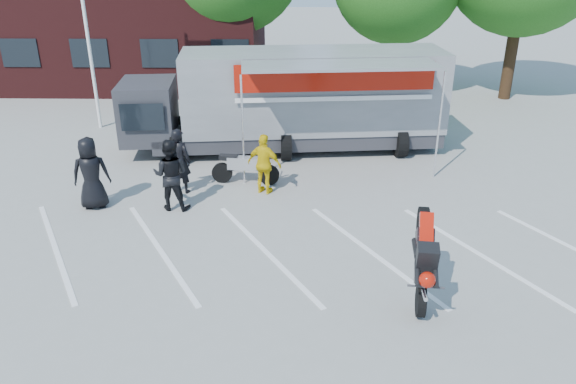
{
  "coord_description": "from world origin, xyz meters",
  "views": [
    {
      "loc": [
        0.94,
        -10.01,
        6.49
      ],
      "look_at": [
        0.7,
        1.4,
        1.3
      ],
      "focal_mm": 35.0,
      "sensor_mm": 36.0,
      "label": 1
    }
  ],
  "objects_px": {
    "transporter_truck": "(297,149)",
    "stunt_bike_rider": "(416,295)",
    "spectator_leather_a": "(91,173)",
    "spectator_leather_b": "(179,161)",
    "parked_motorcycle": "(246,183)",
    "spectator_leather_c": "(171,175)",
    "spectator_hivis": "(264,164)"
  },
  "relations": [
    {
      "from": "spectator_leather_a",
      "to": "spectator_leather_c",
      "type": "distance_m",
      "value": 2.07
    },
    {
      "from": "spectator_leather_a",
      "to": "spectator_hivis",
      "type": "distance_m",
      "value": 4.52
    },
    {
      "from": "transporter_truck",
      "to": "spectator_leather_b",
      "type": "distance_m",
      "value": 4.89
    },
    {
      "from": "transporter_truck",
      "to": "parked_motorcycle",
      "type": "relative_size",
      "value": 5.1
    },
    {
      "from": "spectator_leather_b",
      "to": "spectator_leather_c",
      "type": "height_order",
      "value": "spectator_leather_c"
    },
    {
      "from": "transporter_truck",
      "to": "parked_motorcycle",
      "type": "xyz_separation_m",
      "value": [
        -1.48,
        -2.95,
        0.0
      ]
    },
    {
      "from": "spectator_hivis",
      "to": "spectator_leather_c",
      "type": "bearing_deg",
      "value": 46.09
    },
    {
      "from": "stunt_bike_rider",
      "to": "transporter_truck",
      "type": "bearing_deg",
      "value": 112.67
    },
    {
      "from": "stunt_bike_rider",
      "to": "parked_motorcycle",
      "type": "bearing_deg",
      "value": 132.03
    },
    {
      "from": "parked_motorcycle",
      "to": "spectator_leather_c",
      "type": "bearing_deg",
      "value": 139.0
    },
    {
      "from": "stunt_bike_rider",
      "to": "spectator_hivis",
      "type": "bearing_deg",
      "value": 130.9
    },
    {
      "from": "spectator_leather_c",
      "to": "spectator_leather_a",
      "type": "bearing_deg",
      "value": 3.3
    },
    {
      "from": "spectator_leather_a",
      "to": "stunt_bike_rider",
      "type": "bearing_deg",
      "value": 139.66
    },
    {
      "from": "parked_motorcycle",
      "to": "spectator_leather_a",
      "type": "bearing_deg",
      "value": 118.7
    },
    {
      "from": "transporter_truck",
      "to": "stunt_bike_rider",
      "type": "relative_size",
      "value": 4.93
    },
    {
      "from": "spectator_leather_a",
      "to": "spectator_leather_b",
      "type": "height_order",
      "value": "spectator_leather_a"
    },
    {
      "from": "parked_motorcycle",
      "to": "spectator_leather_c",
      "type": "height_order",
      "value": "spectator_leather_c"
    },
    {
      "from": "parked_motorcycle",
      "to": "spectator_leather_c",
      "type": "distance_m",
      "value": 2.59
    },
    {
      "from": "spectator_leather_b",
      "to": "spectator_leather_c",
      "type": "xyz_separation_m",
      "value": [
        -0.01,
        -1.04,
        0.03
      ]
    },
    {
      "from": "transporter_truck",
      "to": "spectator_leather_a",
      "type": "distance_m",
      "value": 7.07
    },
    {
      "from": "spectator_leather_c",
      "to": "spectator_hivis",
      "type": "height_order",
      "value": "spectator_leather_c"
    },
    {
      "from": "transporter_truck",
      "to": "parked_motorcycle",
      "type": "distance_m",
      "value": 3.3
    },
    {
      "from": "spectator_leather_c",
      "to": "spectator_hivis",
      "type": "relative_size",
      "value": 1.12
    },
    {
      "from": "transporter_truck",
      "to": "spectator_leather_b",
      "type": "bearing_deg",
      "value": -137.77
    },
    {
      "from": "transporter_truck",
      "to": "spectator_leather_a",
      "type": "xyz_separation_m",
      "value": [
        -5.3,
        -4.58,
        0.96
      ]
    },
    {
      "from": "spectator_leather_c",
      "to": "stunt_bike_rider",
      "type": "bearing_deg",
      "value": 149.92
    },
    {
      "from": "spectator_leather_b",
      "to": "spectator_leather_c",
      "type": "bearing_deg",
      "value": 105.8
    },
    {
      "from": "parked_motorcycle",
      "to": "spectator_leather_c",
      "type": "xyz_separation_m",
      "value": [
        -1.75,
        -1.66,
        0.95
      ]
    },
    {
      "from": "stunt_bike_rider",
      "to": "spectator_leather_c",
      "type": "relative_size",
      "value": 1.09
    },
    {
      "from": "parked_motorcycle",
      "to": "spectator_leather_a",
      "type": "height_order",
      "value": "spectator_leather_a"
    },
    {
      "from": "spectator_leather_c",
      "to": "spectator_hivis",
      "type": "distance_m",
      "value": 2.56
    },
    {
      "from": "transporter_truck",
      "to": "spectator_hivis",
      "type": "relative_size",
      "value": 6.01
    }
  ]
}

